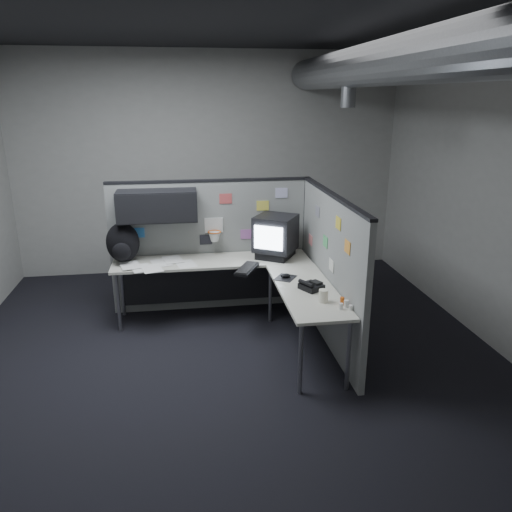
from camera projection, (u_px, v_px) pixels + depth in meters
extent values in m
cube|color=black|center=(230.00, 356.00, 5.18)|extent=(5.60, 5.60, 0.01)
cube|color=black|center=(223.00, 17.00, 4.19)|extent=(5.60, 5.60, 0.01)
cube|color=#9E9E99|center=(209.00, 165.00, 7.33)|extent=(5.60, 0.01, 3.20)
cube|color=#9E9E99|center=(291.00, 344.00, 2.05)|extent=(5.60, 0.01, 3.20)
cube|color=#9E9E99|center=(501.00, 196.00, 5.08)|extent=(0.01, 5.60, 3.20)
cylinder|color=slate|center=(379.00, 63.00, 4.50)|extent=(0.40, 5.49, 0.40)
cylinder|color=slate|center=(349.00, 93.00, 5.33)|extent=(0.16, 0.16, 0.30)
cube|color=gray|center=(211.00, 246.00, 6.14)|extent=(2.43, 0.06, 1.60)
cube|color=black|center=(209.00, 181.00, 5.89)|extent=(2.43, 0.07, 0.03)
cube|color=black|center=(305.00, 242.00, 6.31)|extent=(0.07, 0.07, 1.60)
cube|color=black|center=(157.00, 206.00, 5.69)|extent=(0.90, 0.35, 0.35)
cube|color=black|center=(157.00, 209.00, 5.53)|extent=(0.90, 0.02, 0.33)
cube|color=silver|center=(214.00, 225.00, 6.03)|extent=(0.22, 0.02, 0.18)
torus|color=#D85914|center=(214.00, 232.00, 5.96)|extent=(0.16, 0.16, 0.01)
cone|color=white|center=(215.00, 237.00, 5.98)|extent=(0.14, 0.14, 0.11)
cube|color=#337FCC|center=(138.00, 233.00, 5.92)|extent=(0.15, 0.01, 0.12)
cube|color=#CC4C4C|center=(226.00, 199.00, 5.95)|extent=(0.15, 0.01, 0.12)
cube|color=#B266B2|center=(247.00, 234.00, 6.13)|extent=(0.15, 0.01, 0.12)
cube|color=#E5D84C|center=(263.00, 206.00, 6.05)|extent=(0.15, 0.01, 0.12)
cube|color=silver|center=(281.00, 193.00, 6.03)|extent=(0.15, 0.01, 0.12)
cube|color=#26262D|center=(206.00, 240.00, 6.07)|extent=(0.15, 0.01, 0.12)
cube|color=gray|center=(330.00, 271.00, 5.29)|extent=(0.06, 2.23, 1.60)
cube|color=black|center=(333.00, 195.00, 5.04)|extent=(0.07, 2.23, 0.03)
cube|color=gray|center=(317.00, 211.00, 5.53)|extent=(0.01, 0.15, 0.12)
cube|color=#4CB266|center=(325.00, 242.00, 5.27)|extent=(0.01, 0.15, 0.12)
cube|color=gold|center=(338.00, 223.00, 4.80)|extent=(0.01, 0.15, 0.12)
cube|color=#D87F7F|center=(311.00, 240.00, 5.88)|extent=(0.01, 0.15, 0.12)
cube|color=orange|center=(347.00, 247.00, 4.57)|extent=(0.01, 0.15, 0.12)
cube|color=silver|center=(331.00, 265.00, 5.09)|extent=(0.01, 0.15, 0.12)
cube|color=beige|center=(212.00, 261.00, 5.87)|extent=(2.30, 0.56, 0.03)
cube|color=beige|center=(307.00, 290.00, 5.00)|extent=(0.56, 1.55, 0.03)
cube|color=black|center=(212.00, 280.00, 6.17)|extent=(2.18, 0.02, 0.55)
cylinder|color=gray|center=(118.00, 302.00, 5.62)|extent=(0.04, 0.04, 0.70)
cylinder|color=gray|center=(122.00, 288.00, 6.03)|extent=(0.04, 0.04, 0.70)
cylinder|color=gray|center=(270.00, 294.00, 5.86)|extent=(0.04, 0.04, 0.70)
cylinder|color=gray|center=(301.00, 359.00, 4.41)|extent=(0.04, 0.04, 0.70)
cylinder|color=gray|center=(348.00, 355.00, 4.48)|extent=(0.04, 0.04, 0.70)
cube|color=black|center=(275.00, 253.00, 5.97)|extent=(0.53, 0.55, 0.08)
cube|color=black|center=(276.00, 233.00, 5.89)|extent=(0.60, 0.60, 0.42)
cube|color=#D1E1F9|center=(268.00, 238.00, 5.69)|extent=(0.30, 0.19, 0.27)
cube|color=black|center=(247.00, 269.00, 5.51)|extent=(0.34, 0.47, 0.03)
cube|color=black|center=(247.00, 267.00, 5.51)|extent=(0.30, 0.43, 0.01)
cube|color=black|center=(285.00, 278.00, 5.28)|extent=(0.28, 0.29, 0.01)
ellipsoid|color=black|center=(285.00, 276.00, 5.27)|extent=(0.12, 0.09, 0.04)
cube|color=black|center=(311.00, 287.00, 4.96)|extent=(0.26, 0.27, 0.06)
cylinder|color=black|center=(306.00, 283.00, 4.92)|extent=(0.13, 0.18, 0.04)
cube|color=black|center=(316.00, 282.00, 4.98)|extent=(0.13, 0.14, 0.02)
cylinder|color=silver|center=(346.00, 304.00, 4.55)|extent=(0.05, 0.05, 0.07)
cylinder|color=silver|center=(341.00, 306.00, 4.50)|extent=(0.04, 0.04, 0.06)
cylinder|color=silver|center=(351.00, 308.00, 4.49)|extent=(0.04, 0.04, 0.05)
cylinder|color=#D85914|center=(342.00, 301.00, 4.59)|extent=(0.04, 0.04, 0.08)
cylinder|color=silver|center=(323.00, 296.00, 4.65)|extent=(0.10, 0.10, 0.12)
cube|color=white|center=(186.00, 264.00, 5.72)|extent=(0.28, 0.34, 0.00)
cube|color=white|center=(161.00, 263.00, 5.75)|extent=(0.28, 0.34, 0.00)
cube|color=white|center=(141.00, 268.00, 5.57)|extent=(0.28, 0.34, 0.00)
cube|color=white|center=(173.00, 259.00, 5.85)|extent=(0.28, 0.34, 0.00)
cube|color=white|center=(152.00, 268.00, 5.53)|extent=(0.28, 0.34, 0.00)
cube|color=white|center=(130.00, 265.00, 5.63)|extent=(0.28, 0.34, 0.00)
ellipsoid|color=black|center=(123.00, 243.00, 5.73)|extent=(0.45, 0.39, 0.46)
ellipsoid|color=black|center=(121.00, 252.00, 5.60)|extent=(0.24, 0.18, 0.21)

